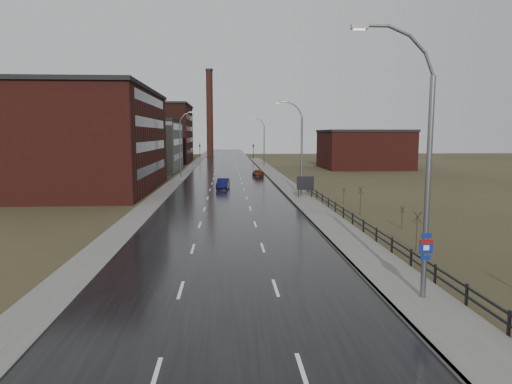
{
  "coord_description": "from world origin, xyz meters",
  "views": [
    {
      "loc": [
        -0.04,
        -17.4,
        7.51
      ],
      "look_at": [
        2.25,
        18.11,
        3.0
      ],
      "focal_mm": 32.0,
      "sensor_mm": 36.0,
      "label": 1
    }
  ],
  "objects": [
    {
      "name": "curb_right",
      "position": [
        7.08,
        35.0,
        0.09
      ],
      "size": [
        0.16,
        180.0,
        0.18
      ],
      "primitive_type": "cube",
      "color": "slate",
      "rests_on": "ground"
    },
    {
      "name": "guardrail",
      "position": [
        10.3,
        18.31,
        0.71
      ],
      "size": [
        0.1,
        53.05,
        1.1
      ],
      "color": "black",
      "rests_on": "ground"
    },
    {
      "name": "warehouse_near",
      "position": [
        -20.99,
        45.0,
        6.76
      ],
      "size": [
        22.44,
        28.56,
        13.5
      ],
      "color": "#471914",
      "rests_on": "ground"
    },
    {
      "name": "shrub_d",
      "position": [
        13.89,
        17.53,
        0.99
      ],
      "size": [
        0.45,
        0.47,
        1.86
      ],
      "color": "#382D23",
      "rests_on": "ground"
    },
    {
      "name": "billboard",
      "position": [
        9.1,
        34.96,
        1.76
      ],
      "size": [
        2.01,
        0.17,
        2.65
      ],
      "color": "black",
      "rests_on": "ground"
    },
    {
      "name": "shrub_f",
      "position": [
        12.53,
        30.53,
        0.97
      ],
      "size": [
        0.44,
        0.46,
        1.83
      ],
      "color": "#382D23",
      "rests_on": "ground"
    },
    {
      "name": "streetlight_right_far",
      "position": [
        8.5,
        90.0,
        5.84
      ],
      "size": [
        3.36,
        0.28,
        11.35
      ],
      "color": "slate",
      "rests_on": "ground"
    },
    {
      "name": "smokestack",
      "position": [
        -6.0,
        150.0,
        15.5
      ],
      "size": [
        2.7,
        2.7,
        30.7
      ],
      "color": "#331611",
      "rests_on": "ground"
    },
    {
      "name": "road",
      "position": [
        0.0,
        60.0,
        0.03
      ],
      "size": [
        14.0,
        300.0,
        0.06
      ],
      "primitive_type": "cube",
      "color": "black",
      "rests_on": "ground"
    },
    {
      "name": "streetlight_left",
      "position": [
        -7.7,
        62.0,
        5.84
      ],
      "size": [
        3.36,
        0.28,
        11.35
      ],
      "color": "slate",
      "rests_on": "ground"
    },
    {
      "name": "traffic_light_right",
      "position": [
        8.0,
        120.0,
        4.6
      ],
      "size": [
        0.58,
        2.73,
        5.3
      ],
      "color": "black",
      "rests_on": "ground"
    },
    {
      "name": "streetlight_right_mid",
      "position": [
        8.5,
        36.0,
        5.84
      ],
      "size": [
        3.36,
        0.28,
        11.35
      ],
      "color": "slate",
      "rests_on": "ground"
    },
    {
      "name": "shrub_e",
      "position": [
        12.49,
        24.24,
        1.45
      ],
      "size": [
        0.64,
        0.68,
        2.72
      ],
      "color": "#382D23",
      "rests_on": "ground"
    },
    {
      "name": "streetlight_main",
      "position": [
        8.47,
        2.0,
        6.06
      ],
      "size": [
        3.91,
        0.29,
        12.11
      ],
      "color": "slate",
      "rests_on": "ground"
    },
    {
      "name": "warehouse_far",
      "position": [
        -22.99,
        108.0,
        7.76
      ],
      "size": [
        26.52,
        24.48,
        15.5
      ],
      "color": "#331611",
      "rests_on": "ground"
    },
    {
      "name": "ground",
      "position": [
        0.0,
        0.0,
        0.0
      ],
      "size": [
        320.0,
        320.0,
        0.0
      ],
      "primitive_type": "plane",
      "color": "#2D2819",
      "rests_on": "ground"
    },
    {
      "name": "warehouse_mid",
      "position": [
        -17.99,
        78.0,
        5.26
      ],
      "size": [
        16.32,
        20.4,
        10.5
      ],
      "color": "slate",
      "rests_on": "ground"
    },
    {
      "name": "car_near",
      "position": [
        -0.55,
        44.91,
        0.72
      ],
      "size": [
        1.94,
        4.52,
        1.45
      ],
      "primitive_type": "imported",
      "rotation": [
        0.0,
        0.0,
        -0.09
      ],
      "color": "#0C0B37",
      "rests_on": "ground"
    },
    {
      "name": "sidewalk_left",
      "position": [
        -8.2,
        60.0,
        0.06
      ],
      "size": [
        2.4,
        260.0,
        0.12
      ],
      "primitive_type": "cube",
      "color": "#595651",
      "rests_on": "ground"
    },
    {
      "name": "sidewalk_right",
      "position": [
        8.6,
        35.0,
        0.09
      ],
      "size": [
        3.2,
        180.0,
        0.18
      ],
      "primitive_type": "cube",
      "color": "#595651",
      "rests_on": "ground"
    },
    {
      "name": "building_right",
      "position": [
        30.3,
        82.0,
        4.26
      ],
      "size": [
        18.36,
        16.32,
        8.5
      ],
      "color": "#471914",
      "rests_on": "ground"
    },
    {
      "name": "traffic_light_left",
      "position": [
        -8.0,
        120.0,
        4.6
      ],
      "size": [
        0.58,
        2.73,
        5.3
      ],
      "color": "black",
      "rests_on": "ground"
    },
    {
      "name": "car_far",
      "position": [
        5.5,
        62.93,
        0.68
      ],
      "size": [
        2.01,
        4.12,
        1.35
      ],
      "primitive_type": "imported",
      "rotation": [
        0.0,
        0.0,
        3.25
      ],
      "color": "#57200E",
      "rests_on": "ground"
    },
    {
      "name": "shrub_c",
      "position": [
        12.1,
        10.54,
        1.41
      ],
      "size": [
        0.62,
        0.66,
        2.65
      ],
      "color": "#382D23",
      "rests_on": "ground"
    }
  ]
}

